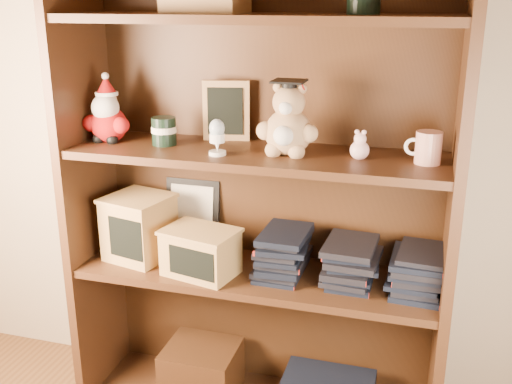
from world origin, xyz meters
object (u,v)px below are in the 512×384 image
bookcase (260,199)px  treats_box (139,227)px  grad_teddy_bear (288,126)px  teacher_mug (428,148)px

bookcase → treats_box: bookcase is taller
grad_teddy_bear → bookcase: bearing=150.7°
bookcase → treats_box: size_ratio=6.74×
grad_teddy_bear → treats_box: grad_teddy_bear is taller
bookcase → grad_teddy_bear: bearing=-29.3°
bookcase → grad_teddy_bear: size_ratio=7.12×
grad_teddy_bear → teacher_mug: 0.40m
teacher_mug → treats_box: size_ratio=0.43×
bookcase → teacher_mug: bearing=-5.8°
teacher_mug → treats_box: bearing=-179.9°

